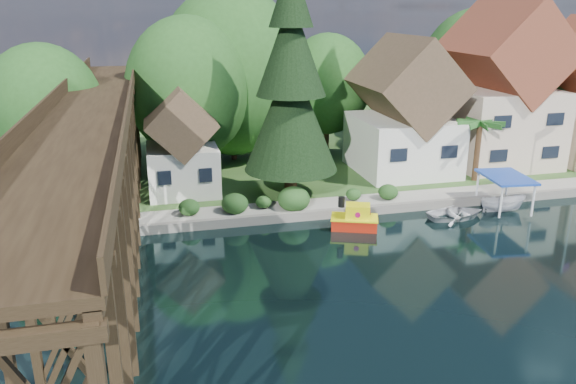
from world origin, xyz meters
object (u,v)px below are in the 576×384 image
object	(u,v)px
conifer	(291,87)
boat_canopy	(504,196)
shed	(182,148)
tugboat	(355,219)
trestle_bridge	(97,166)
boat_white_a	(456,212)
palm_tree	(480,125)
house_center	(500,95)
house_left	(404,116)

from	to	relation	value
conifer	boat_canopy	xyz separation A→B (m)	(13.86, -5.40, -7.24)
shed	tugboat	world-z (taller)	shed
trestle_bridge	boat_white_a	bearing A→B (deg)	2.03
conifer	palm_tree	world-z (taller)	conifer
house_center	boat_canopy	world-z (taller)	house_center
trestle_bridge	house_left	xyz separation A→B (m)	(23.00, 10.83, -0.21)
house_left	boat_canopy	world-z (taller)	house_left
house_center	boat_white_a	bearing A→B (deg)	-131.88
shed	conifer	bearing A→B (deg)	-20.06
house_left	trestle_bridge	bearing A→B (deg)	-154.79
house_center	tugboat	xyz separation A→B (m)	(-16.75, -10.67, -5.77)
house_left	palm_tree	size ratio (longest dim) A/B	2.18
tugboat	palm_tree	bearing A→B (deg)	26.78
house_center	conifer	world-z (taller)	conifer
conifer	palm_tree	bearing A→B (deg)	0.98
trestle_bridge	house_center	distance (m)	33.96
conifer	boat_white_a	bearing A→B (deg)	-29.90
house_left	conifer	xyz separation A→B (m)	(-10.52, -4.23, 3.21)
palm_tree	boat_canopy	xyz separation A→B (m)	(-1.20, -5.66, -3.81)
palm_tree	tugboat	distance (m)	14.41
trestle_bridge	boat_white_a	xyz separation A→B (m)	(22.56, 0.80, -4.93)
tugboat	boat_canopy	distance (m)	11.11
trestle_bridge	shed	world-z (taller)	trestle_bridge
trestle_bridge	house_left	distance (m)	25.42
boat_canopy	tugboat	bearing A→B (deg)	-177.19
house_left	boat_white_a	world-z (taller)	house_left
tugboat	boat_canopy	bearing A→B (deg)	2.81
trestle_bridge	house_center	bearing A→B (deg)	19.49
house_left	conifer	world-z (taller)	conifer
palm_tree	boat_canopy	bearing A→B (deg)	-102.02
house_center	boat_white_a	world-z (taller)	house_center
trestle_bridge	conifer	xyz separation A→B (m)	(12.48, 6.60, 3.00)
house_center	shed	distance (m)	27.20
palm_tree	boat_white_a	distance (m)	9.04
house_center	palm_tree	bearing A→B (deg)	-134.92
house_left	boat_canopy	xyz separation A→B (m)	(3.34, -9.63, -4.03)
tugboat	house_left	bearing A→B (deg)	52.71
house_center	boat_canopy	size ratio (longest dim) A/B	3.22
house_left	house_center	size ratio (longest dim) A/B	0.79
boat_white_a	boat_canopy	world-z (taller)	boat_canopy
house_left	boat_canopy	bearing A→B (deg)	-70.89
house_center	boat_white_a	xyz separation A→B (m)	(-9.44, -10.53, -6.00)
shed	boat_canopy	xyz separation A→B (m)	(21.34, -8.13, -2.71)
trestle_bridge	tugboat	size ratio (longest dim) A/B	13.16
shed	conifer	world-z (taller)	conifer
conifer	house_center	bearing A→B (deg)	13.62
trestle_bridge	boat_canopy	bearing A→B (deg)	2.61
shed	house_center	bearing A→B (deg)	4.24
house_left	house_center	bearing A→B (deg)	3.18
conifer	shed	bearing A→B (deg)	159.94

